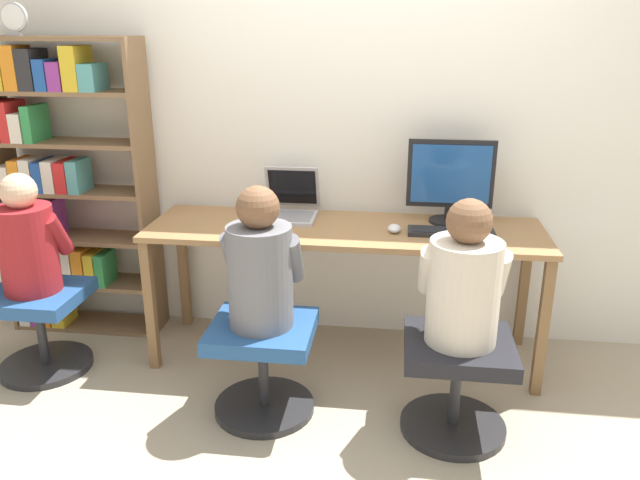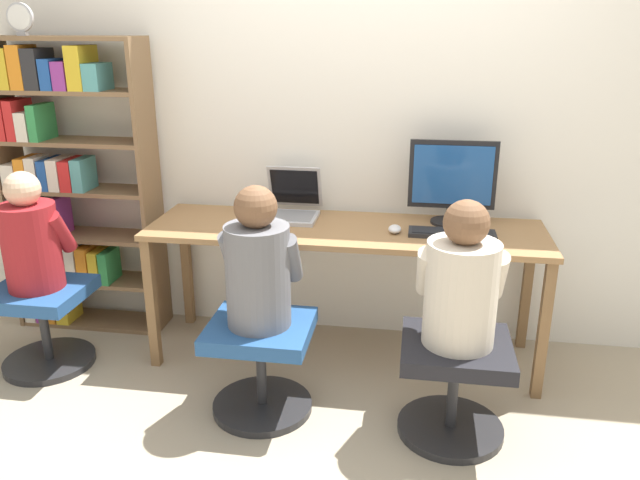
# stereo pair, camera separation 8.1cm
# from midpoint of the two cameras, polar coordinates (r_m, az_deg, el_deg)

# --- Properties ---
(ground_plane) EXTENTS (14.00, 14.00, 0.00)m
(ground_plane) POSITION_cam_midpoint_polar(r_m,az_deg,el_deg) (3.32, 0.90, -12.96)
(ground_plane) COLOR tan
(wall_back) EXTENTS (10.00, 0.05, 2.60)m
(wall_back) POSITION_cam_midpoint_polar(r_m,az_deg,el_deg) (3.51, 2.29, 11.52)
(wall_back) COLOR white
(wall_back) RESTS_ON ground_plane
(desk) EXTENTS (2.08, 0.60, 0.76)m
(desk) POSITION_cam_midpoint_polar(r_m,az_deg,el_deg) (3.30, 1.56, -0.08)
(desk) COLOR olive
(desk) RESTS_ON ground_plane
(desktop_monitor) EXTENTS (0.45, 0.20, 0.45)m
(desktop_monitor) POSITION_cam_midpoint_polar(r_m,az_deg,el_deg) (3.36, 11.15, 5.30)
(desktop_monitor) COLOR black
(desktop_monitor) RESTS_ON desk
(laptop) EXTENTS (0.30, 0.35, 0.26)m
(laptop) POSITION_cam_midpoint_polar(r_m,az_deg,el_deg) (3.45, -3.50, 3.03)
(laptop) COLOR #B7B7BC
(laptop) RESTS_ON desk
(keyboard) EXTENTS (0.43, 0.14, 0.03)m
(keyboard) POSITION_cam_midpoint_polar(r_m,az_deg,el_deg) (3.22, 11.20, 0.71)
(keyboard) COLOR #232326
(keyboard) RESTS_ON desk
(computer_mouse_by_keyboard) EXTENTS (0.07, 0.10, 0.04)m
(computer_mouse_by_keyboard) POSITION_cam_midpoint_polar(r_m,az_deg,el_deg) (3.21, 6.09, 1.06)
(computer_mouse_by_keyboard) COLOR silver
(computer_mouse_by_keyboard) RESTS_ON desk
(office_chair_left) EXTENTS (0.48, 0.48, 0.46)m
(office_chair_left) POSITION_cam_midpoint_polar(r_m,az_deg,el_deg) (2.90, 11.57, -12.18)
(office_chair_left) COLOR #262628
(office_chair_left) RESTS_ON ground_plane
(office_chair_right) EXTENTS (0.48, 0.48, 0.46)m
(office_chair_right) POSITION_cam_midpoint_polar(r_m,az_deg,el_deg) (3.00, -6.02, -10.81)
(office_chair_right) COLOR #262628
(office_chair_right) RESTS_ON ground_plane
(person_at_monitor) EXTENTS (0.38, 0.32, 0.64)m
(person_at_monitor) POSITION_cam_midpoint_polar(r_m,az_deg,el_deg) (2.70, 12.21, -3.78)
(person_at_monitor) COLOR beige
(person_at_monitor) RESTS_ON office_chair_left
(person_at_laptop) EXTENTS (0.36, 0.32, 0.65)m
(person_at_laptop) POSITION_cam_midpoint_polar(r_m,az_deg,el_deg) (2.80, -6.33, -2.40)
(person_at_laptop) COLOR slate
(person_at_laptop) RESTS_ON office_chair_right
(bookshelf) EXTENTS (0.89, 0.26, 1.71)m
(bookshelf) POSITION_cam_midpoint_polar(r_m,az_deg,el_deg) (3.91, -23.45, 4.46)
(bookshelf) COLOR brown
(bookshelf) RESTS_ON ground_plane
(desk_clock) EXTENTS (0.15, 0.03, 0.17)m
(desk_clock) POSITION_cam_midpoint_polar(r_m,az_deg,el_deg) (3.80, -26.77, 17.67)
(desk_clock) COLOR #B2B2B7
(desk_clock) RESTS_ON bookshelf
(office_chair_side) EXTENTS (0.48, 0.48, 0.46)m
(office_chair_side) POSITION_cam_midpoint_polar(r_m,az_deg,el_deg) (3.66, -24.82, -6.83)
(office_chair_side) COLOR #262628
(office_chair_side) RESTS_ON ground_plane
(person_near_shelf) EXTENTS (0.35, 0.31, 0.62)m
(person_near_shelf) POSITION_cam_midpoint_polar(r_m,az_deg,el_deg) (3.50, -25.81, -0.10)
(person_near_shelf) COLOR maroon
(person_near_shelf) RESTS_ON office_chair_side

